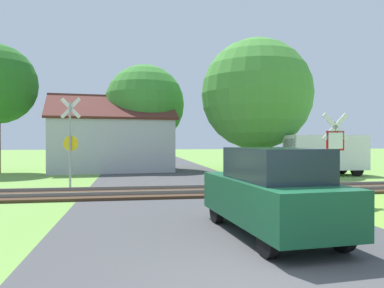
{
  "coord_description": "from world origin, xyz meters",
  "views": [
    {
      "loc": [
        -1.85,
        -4.64,
        1.92
      ],
      "look_at": [
        0.5,
        9.86,
        1.8
      ],
      "focal_mm": 35.0,
      "sensor_mm": 36.0,
      "label": 1
    }
  ],
  "objects_px": {
    "stop_sign_near": "(335,150)",
    "house": "(111,143)",
    "tree_right": "(257,94)",
    "mail_truck": "(322,153)",
    "tree_center": "(145,105)",
    "crossing_sign_far": "(70,138)",
    "parked_car": "(271,192)"
  },
  "relations": [
    {
      "from": "mail_truck",
      "to": "house",
      "type": "bearing_deg",
      "value": 66.83
    },
    {
      "from": "house",
      "to": "tree_right",
      "type": "distance_m",
      "value": 9.77
    },
    {
      "from": "stop_sign_near",
      "to": "crossing_sign_far",
      "type": "relative_size",
      "value": 0.75
    },
    {
      "from": "tree_center",
      "to": "crossing_sign_far",
      "type": "bearing_deg",
      "value": -110.34
    },
    {
      "from": "stop_sign_near",
      "to": "tree_center",
      "type": "xyz_separation_m",
      "value": [
        -5.24,
        14.75,
        2.7
      ]
    },
    {
      "from": "parked_car",
      "to": "crossing_sign_far",
      "type": "bearing_deg",
      "value": 115.75
    },
    {
      "from": "crossing_sign_far",
      "to": "tree_right",
      "type": "height_order",
      "value": "tree_right"
    },
    {
      "from": "tree_center",
      "to": "parked_car",
      "type": "distance_m",
      "value": 18.53
    },
    {
      "from": "tree_center",
      "to": "house",
      "type": "bearing_deg",
      "value": -165.5
    },
    {
      "from": "crossing_sign_far",
      "to": "parked_car",
      "type": "relative_size",
      "value": 0.9
    },
    {
      "from": "stop_sign_near",
      "to": "house",
      "type": "height_order",
      "value": "house"
    },
    {
      "from": "crossing_sign_far",
      "to": "parked_car",
      "type": "distance_m",
      "value": 10.47
    },
    {
      "from": "stop_sign_near",
      "to": "crossing_sign_far",
      "type": "height_order",
      "value": "crossing_sign_far"
    },
    {
      "from": "tree_right",
      "to": "stop_sign_near",
      "type": "bearing_deg",
      "value": -97.25
    },
    {
      "from": "crossing_sign_far",
      "to": "house",
      "type": "distance_m",
      "value": 8.68
    },
    {
      "from": "stop_sign_near",
      "to": "house",
      "type": "distance_m",
      "value": 16.02
    },
    {
      "from": "stop_sign_near",
      "to": "house",
      "type": "xyz_separation_m",
      "value": [
        -7.44,
        14.18,
        0.16
      ]
    },
    {
      "from": "crossing_sign_far",
      "to": "tree_center",
      "type": "xyz_separation_m",
      "value": [
        3.39,
        9.16,
        2.29
      ]
    },
    {
      "from": "house",
      "to": "mail_truck",
      "type": "relative_size",
      "value": 1.68
    },
    {
      "from": "parked_car",
      "to": "stop_sign_near",
      "type": "bearing_deg",
      "value": 40.24
    },
    {
      "from": "house",
      "to": "tree_center",
      "type": "relative_size",
      "value": 1.18
    },
    {
      "from": "crossing_sign_far",
      "to": "mail_truck",
      "type": "bearing_deg",
      "value": 28.87
    },
    {
      "from": "stop_sign_near",
      "to": "house",
      "type": "bearing_deg",
      "value": -65.92
    },
    {
      "from": "house",
      "to": "crossing_sign_far",
      "type": "bearing_deg",
      "value": -104.21
    },
    {
      "from": "tree_right",
      "to": "tree_center",
      "type": "distance_m",
      "value": 7.49
    },
    {
      "from": "crossing_sign_far",
      "to": "house",
      "type": "xyz_separation_m",
      "value": [
        1.2,
        8.59,
        -0.25
      ]
    },
    {
      "from": "tree_right",
      "to": "mail_truck",
      "type": "relative_size",
      "value": 1.65
    },
    {
      "from": "stop_sign_near",
      "to": "house",
      "type": "relative_size",
      "value": 0.34
    },
    {
      "from": "house",
      "to": "mail_truck",
      "type": "distance_m",
      "value": 12.98
    },
    {
      "from": "stop_sign_near",
      "to": "tree_right",
      "type": "distance_m",
      "value": 11.94
    },
    {
      "from": "mail_truck",
      "to": "tree_center",
      "type": "bearing_deg",
      "value": 59.56
    },
    {
      "from": "tree_right",
      "to": "mail_truck",
      "type": "xyz_separation_m",
      "value": [
        2.89,
        -2.66,
        -3.55
      ]
    }
  ]
}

